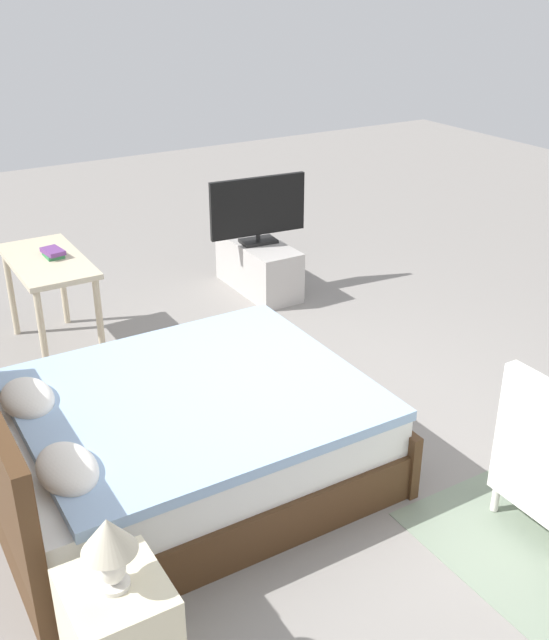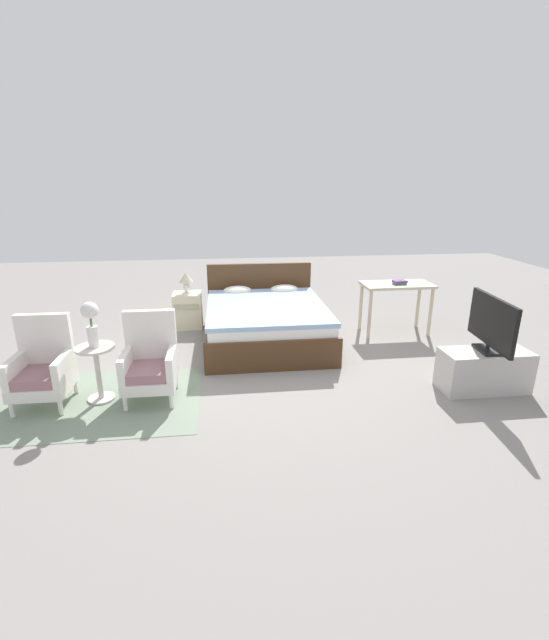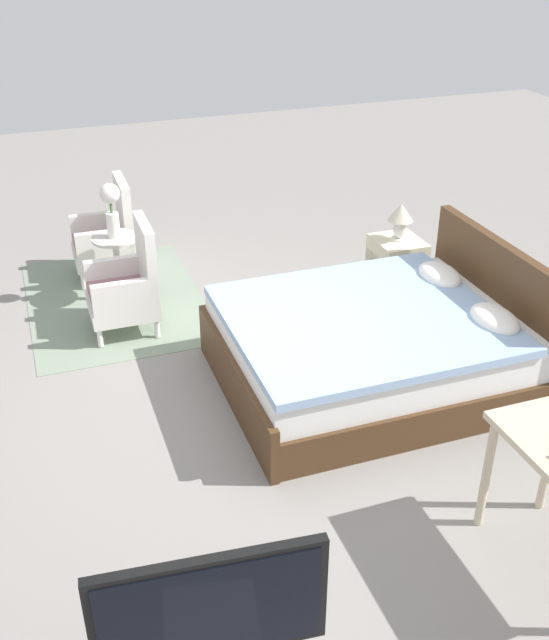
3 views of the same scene
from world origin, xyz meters
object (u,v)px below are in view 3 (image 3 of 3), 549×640
Objects in this scene: armchair_by_window_right at (128,287)px; tv_flatscreen at (211,614)px; table_lamp at (401,217)px; armchair_by_window_left at (108,238)px; nightstand at (396,269)px; side_table at (117,261)px; bed at (377,346)px; flower_vase at (111,205)px.

armchair_by_window_right is 3.67m from tv_flatscreen.
table_lamp is at bearing 142.68° from tv_flatscreen.
table_lamp is at bearing 60.74° from armchair_by_window_left.
nightstand is 1.69× the size of table_lamp.
side_table is (-0.54, -0.00, -0.00)m from armchair_by_window_right.
bed is 1.39m from nightstand.
side_table is at bearing -140.77° from bed.
bed is at bearing 39.23° from side_table.
armchair_by_window_left is at bearing -119.27° from nightstand.
flower_vase is at bearing -108.17° from table_lamp.
nightstand is (0.22, 2.33, -0.10)m from armchair_by_window_right.
armchair_by_window_right is at bearing -95.49° from nightstand.
armchair_by_window_right is at bearing 0.16° from flower_vase.
bed is 2.93m from armchair_by_window_left.
flower_vase is 2.53m from nightstand.
bed is 2.36× the size of tv_flatscreen.
side_table is (-1.93, -1.57, 0.08)m from bed.
table_lamp is (-1.16, 0.76, 0.47)m from bed.
armchair_by_window_right is 2.35m from nightstand.
bed reaches higher than nightstand.
armchair_by_window_right is 0.54m from side_table.
bed is 2.10m from armchair_by_window_right.
armchair_by_window_right is at bearing 0.16° from side_table.
armchair_by_window_right is at bearing -131.40° from bed.
flower_vase is 2.46m from table_lamp.
armchair_by_window_left is 0.54m from side_table.
tv_flatscreen reaches higher than nightstand.
nightstand is 4.33m from tv_flatscreen.
flower_vase reaches higher than side_table.
table_lamp is at bearing 146.80° from bed.
table_lamp reaches higher than nightstand.
nightstand is (0.77, 2.33, -0.10)m from side_table.
flower_vase reaches higher than bed.
flower_vase reaches higher than table_lamp.
armchair_by_window_left is 2.70m from table_lamp.
armchair_by_window_right is at bearing -95.49° from table_lamp.
tv_flatscreen is (4.72, -0.27, 0.40)m from armchair_by_window_left.
side_table is 0.67× the size of tv_flatscreen.
armchair_by_window_right is 2.79× the size of table_lamp.
armchair_by_window_left is 1.65× the size of nightstand.
flower_vase is (-0.00, 0.00, 0.52)m from side_table.
table_lamp is (0.77, 2.33, -0.13)m from flower_vase.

